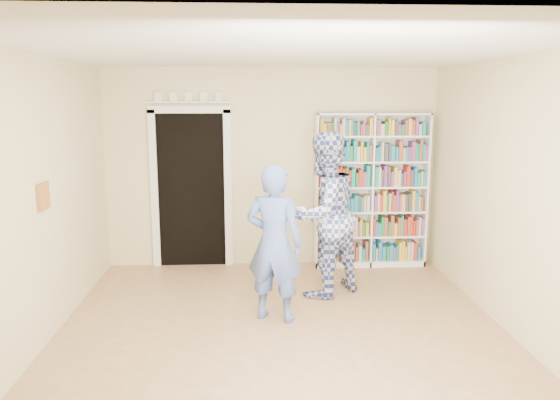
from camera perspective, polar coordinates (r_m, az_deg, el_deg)
name	(u,v)px	position (r m, az deg, el deg)	size (l,w,h in m)	color
floor	(283,340)	(5.44, 0.30, -14.40)	(5.00, 5.00, 0.00)	#976949
ceiling	(283,52)	(4.95, 0.34, 15.22)	(5.00, 5.00, 0.00)	white
wall_back	(272,168)	(7.49, -0.87, 3.33)	(4.50, 4.50, 0.00)	beige
wall_left	(33,206)	(5.38, -24.37, -0.55)	(5.00, 5.00, 0.00)	beige
wall_right	(521,200)	(5.63, 23.83, -0.04)	(5.00, 5.00, 0.00)	beige
bookshelf	(371,190)	(7.56, 9.47, 1.04)	(1.53, 0.29, 2.10)	white
doorway	(191,182)	(7.53, -9.26, 1.92)	(1.10, 0.08, 2.43)	black
wall_art	(43,196)	(5.55, -23.49, 0.36)	(0.03, 0.25, 0.25)	brown
man_blue	(274,243)	(5.65, -0.60, -4.54)	(0.60, 0.40, 1.65)	#536EB9
man_plaid	(324,215)	(6.37, 4.59, -1.54)	(0.94, 0.73, 1.93)	#2F4192
paper_sheet	(332,208)	(6.16, 5.50, -0.85)	(0.23, 0.01, 0.32)	white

